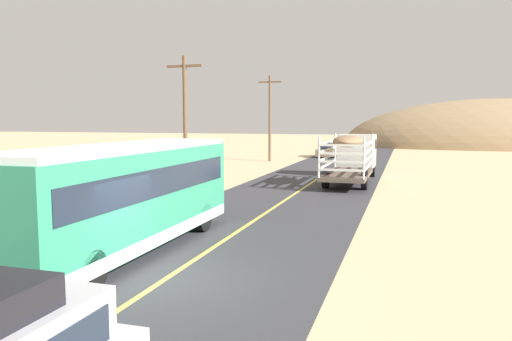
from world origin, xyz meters
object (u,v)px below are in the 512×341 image
Objects in this scene: bus at (124,195)px; car_far at (327,151)px; livestock_truck at (354,153)px; power_pole_mid at (185,117)px; power_pole_far at (270,116)px; boulder_near_shoulder at (34,188)px.

bus reaches higher than car_far.
livestock_truck is at bearing 77.04° from bus.
power_pole_far is at bearing 90.00° from power_pole_mid.
bus is 33.07m from power_pole_far.
power_pole_mid is at bearing -90.00° from power_pole_far.
car_far is 32.44m from boulder_near_shoulder.
power_pole_far is 7.68× the size of boulder_near_shoulder.
bus is at bearing -102.96° from livestock_truck.
power_pole_mid is (-9.17, -6.07, 2.32)m from livestock_truck.
power_pole_far reaches higher than boulder_near_shoulder.
power_pole_mid reaches higher than bus.
bus is at bearing -71.93° from power_pole_mid.
bus is 2.27× the size of car_far.
boulder_near_shoulder is at bearing 141.25° from bus.
livestock_truck is at bearing 35.43° from boulder_near_shoulder.
power_pole_far is (0.00, 18.68, 0.21)m from power_pole_mid.
livestock_truck reaches higher than car_far.
car_far is 8.87m from power_pole_far.
bus is 39.42m from car_far.
bus is 14.89m from power_pole_mid.
power_pole_far is (-4.56, 32.65, 2.58)m from bus.
bus is 1.24× the size of power_pole_far.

